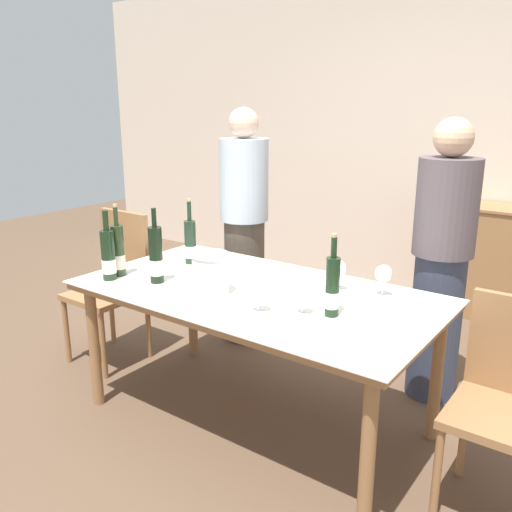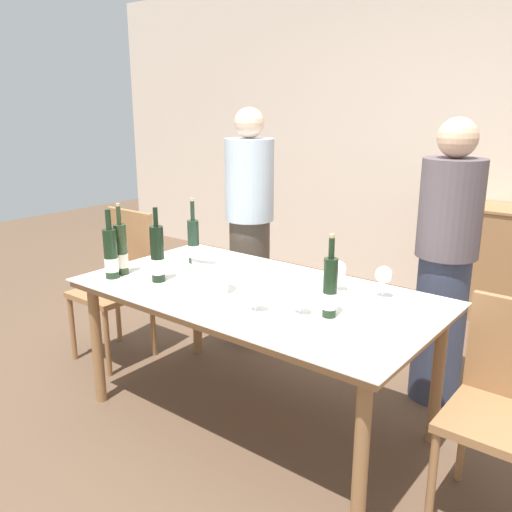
# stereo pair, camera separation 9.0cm
# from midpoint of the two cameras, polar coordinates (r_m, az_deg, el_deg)

# --- Properties ---
(ground_plane) EXTENTS (12.00, 12.00, 0.00)m
(ground_plane) POSITION_cam_midpoint_polar(r_m,az_deg,el_deg) (3.06, 0.88, -16.77)
(ground_plane) COLOR brown
(back_wall) EXTENTS (8.00, 0.10, 2.80)m
(back_wall) POSITION_cam_midpoint_polar(r_m,az_deg,el_deg) (4.93, 20.18, 11.99)
(back_wall) COLOR beige
(back_wall) RESTS_ON ground_plane
(dining_table) EXTENTS (1.83, 0.99, 0.74)m
(dining_table) POSITION_cam_midpoint_polar(r_m,az_deg,el_deg) (2.76, 0.94, -4.92)
(dining_table) COLOR #996B42
(dining_table) RESTS_ON ground_plane
(ice_bucket) EXTENTS (0.19, 0.19, 0.21)m
(ice_bucket) POSITION_cam_midpoint_polar(r_m,az_deg,el_deg) (2.67, -3.90, -1.69)
(ice_bucket) COLOR white
(ice_bucket) RESTS_ON dining_table
(wine_bottle_0) EXTENTS (0.07, 0.07, 0.38)m
(wine_bottle_0) POSITION_cam_midpoint_polar(r_m,az_deg,el_deg) (3.19, -5.80, 1.46)
(wine_bottle_0) COLOR #1E3323
(wine_bottle_0) RESTS_ON dining_table
(wine_bottle_1) EXTENTS (0.07, 0.07, 0.37)m
(wine_bottle_1) POSITION_cam_midpoint_polar(r_m,az_deg,el_deg) (2.98, -14.20, 0.15)
(wine_bottle_1) COLOR black
(wine_bottle_1) RESTS_ON dining_table
(wine_bottle_2) EXTENTS (0.07, 0.07, 0.40)m
(wine_bottle_2) POSITION_cam_midpoint_polar(r_m,az_deg,el_deg) (3.04, -13.20, 0.56)
(wine_bottle_2) COLOR #28381E
(wine_bottle_2) RESTS_ON dining_table
(wine_bottle_3) EXTENTS (0.06, 0.06, 0.37)m
(wine_bottle_3) POSITION_cam_midpoint_polar(r_m,az_deg,el_deg) (2.39, 8.86, -3.43)
(wine_bottle_3) COLOR black
(wine_bottle_3) RESTS_ON dining_table
(wine_bottle_4) EXTENTS (0.07, 0.07, 0.40)m
(wine_bottle_4) POSITION_cam_midpoint_polar(r_m,az_deg,el_deg) (2.87, -9.45, 0.03)
(wine_bottle_4) COLOR black
(wine_bottle_4) RESTS_ON dining_table
(wine_glass_0) EXTENTS (0.09, 0.09, 0.16)m
(wine_glass_0) POSITION_cam_midpoint_polar(r_m,az_deg,el_deg) (2.42, 1.01, -3.37)
(wine_glass_0) COLOR white
(wine_glass_0) RESTS_ON dining_table
(wine_glass_1) EXTENTS (0.08, 0.08, 0.16)m
(wine_glass_1) POSITION_cam_midpoint_polar(r_m,az_deg,el_deg) (2.68, 14.24, -2.02)
(wine_glass_1) COLOR white
(wine_glass_1) RESTS_ON dining_table
(wine_glass_2) EXTENTS (0.08, 0.08, 0.15)m
(wine_glass_2) POSITION_cam_midpoint_polar(r_m,az_deg,el_deg) (2.41, 5.77, -3.87)
(wine_glass_2) COLOR white
(wine_glass_2) RESTS_ON dining_table
(wine_glass_3) EXTENTS (0.09, 0.09, 0.16)m
(wine_glass_3) POSITION_cam_midpoint_polar(r_m,az_deg,el_deg) (2.73, 9.57, -1.48)
(wine_glass_3) COLOR white
(wine_glass_3) RESTS_ON dining_table
(chair_left_end) EXTENTS (0.42, 0.42, 0.97)m
(chair_left_end) POSITION_cam_midpoint_polar(r_m,az_deg,el_deg) (3.67, -13.38, -2.01)
(chair_left_end) COLOR #996B42
(chair_left_end) RESTS_ON ground_plane
(chair_right_end) EXTENTS (0.42, 0.42, 0.90)m
(chair_right_end) POSITION_cam_midpoint_polar(r_m,az_deg,el_deg) (2.44, 26.15, -13.34)
(chair_right_end) COLOR #996B42
(chair_right_end) RESTS_ON ground_plane
(person_host) EXTENTS (0.33, 0.33, 1.62)m
(person_host) POSITION_cam_midpoint_polar(r_m,az_deg,el_deg) (3.74, 0.01, 2.90)
(person_host) COLOR #51473D
(person_host) RESTS_ON ground_plane
(person_guest_left) EXTENTS (0.33, 0.33, 1.58)m
(person_guest_left) POSITION_cam_midpoint_polar(r_m,az_deg,el_deg) (3.14, 20.05, -1.01)
(person_guest_left) COLOR #383F56
(person_guest_left) RESTS_ON ground_plane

